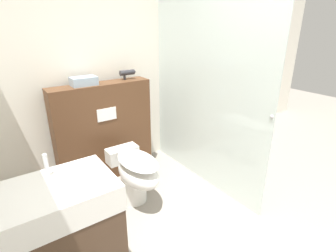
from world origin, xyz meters
name	(u,v)px	position (x,y,z in m)	size (l,w,h in m)	color
wall_back	(109,70)	(0.00, 2.07, 1.25)	(8.00, 0.06, 2.50)	silver
partition_panel	(104,132)	(-0.21, 1.86, 0.58)	(1.13, 0.25, 1.15)	#51331E
shower_glass	(204,92)	(0.70, 1.16, 1.07)	(0.04, 1.76, 2.15)	silver
toilet	(135,174)	(-0.18, 1.18, 0.34)	(0.34, 0.71, 0.54)	white
hair_drier	(128,73)	(0.15, 1.89, 1.23)	(0.21, 0.06, 0.11)	#2D2D33
folded_towel	(84,81)	(-0.38, 1.87, 1.20)	(0.26, 0.17, 0.09)	#8C9EAD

